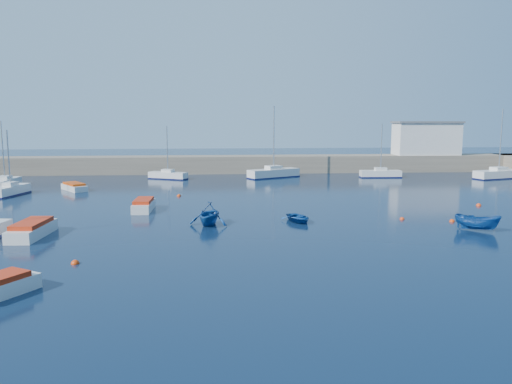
{
  "coord_description": "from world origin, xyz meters",
  "views": [
    {
      "loc": [
        -3.61,
        -31.13,
        8.3
      ],
      "look_at": [
        0.15,
        14.21,
        1.6
      ],
      "focal_mm": 35.0,
      "sensor_mm": 36.0,
      "label": 1
    }
  ],
  "objects": [
    {
      "name": "sailboat_7",
      "position": [
        19.95,
        37.89,
        0.56
      ],
      "size": [
        5.79,
        1.81,
        7.61
      ],
      "rotation": [
        0.0,
        0.0,
        1.53
      ],
      "color": "silver",
      "rests_on": "ground"
    },
    {
      "name": "sailboat_5",
      "position": [
        -10.12,
        38.44,
        0.54
      ],
      "size": [
        5.62,
        3.75,
        7.29
      ],
      "rotation": [
        0.0,
        0.0,
        1.13
      ],
      "color": "silver",
      "rests_on": "ground"
    },
    {
      "name": "dinghy_right",
      "position": [
        15.89,
        3.86,
        0.62
      ],
      "size": [
        3.33,
        2.88,
        1.25
      ],
      "primitive_type": "imported",
      "rotation": [
        0.0,
        0.0,
        0.95
      ],
      "color": "navy",
      "rests_on": "ground"
    },
    {
      "name": "motorboat_0",
      "position": [
        -16.6,
        4.66,
        0.53
      ],
      "size": [
        2.11,
        5.16,
        1.13
      ],
      "rotation": [
        0.0,
        0.0,
        -0.07
      ],
      "color": "silver",
      "rests_on": "ground"
    },
    {
      "name": "dinghy_center",
      "position": [
        3.11,
        8.18,
        0.32
      ],
      "size": [
        2.96,
        3.55,
        0.63
      ],
      "primitive_type": "imported",
      "rotation": [
        0.0,
        0.0,
        0.28
      ],
      "color": "navy",
      "rests_on": "ground"
    },
    {
      "name": "ground",
      "position": [
        0.0,
        0.0,
        0.0
      ],
      "size": [
        220.0,
        220.0,
        0.0
      ],
      "primitive_type": "plane",
      "color": "#0C1E36",
      "rests_on": "ground"
    },
    {
      "name": "sailboat_8",
      "position": [
        35.96,
        35.14,
        0.65
      ],
      "size": [
        7.68,
        4.12,
        9.68
      ],
      "rotation": [
        0.0,
        0.0,
        1.86
      ],
      "color": "silver",
      "rests_on": "ground"
    },
    {
      "name": "motorboat_2",
      "position": [
        -19.99,
        28.04,
        0.43
      ],
      "size": [
        3.85,
        4.51,
        0.91
      ],
      "rotation": [
        0.0,
        0.0,
        0.62
      ],
      "color": "silver",
      "rests_on": "ground"
    },
    {
      "name": "buoy_4",
      "position": [
        21.65,
        14.14,
        0.0
      ],
      "size": [
        0.5,
        0.5,
        0.5
      ],
      "primitive_type": "sphere",
      "color": "red",
      "rests_on": "ground"
    },
    {
      "name": "dinghy_left",
      "position": [
        -4.11,
        7.5,
        0.91
      ],
      "size": [
        3.86,
        4.18,
        1.83
      ],
      "primitive_type": "imported",
      "rotation": [
        0.0,
        0.0,
        -0.29
      ],
      "color": "navy",
      "rests_on": "ground"
    },
    {
      "name": "motorboat_1",
      "position": [
        -10.13,
        14.33,
        0.51
      ],
      "size": [
        1.62,
        4.43,
        1.08
      ],
      "rotation": [
        0.0,
        0.0,
        -0.02
      ],
      "color": "silver",
      "rests_on": "ground"
    },
    {
      "name": "buoy_2",
      "position": [
        15.59,
        7.17,
        0.0
      ],
      "size": [
        0.44,
        0.44,
        0.44
      ],
      "primitive_type": "sphere",
      "color": "red",
      "rests_on": "ground"
    },
    {
      "name": "buoy_0",
      "position": [
        -11.72,
        -2.5,
        0.0
      ],
      "size": [
        0.48,
        0.48,
        0.48
      ],
      "primitive_type": "sphere",
      "color": "red",
      "rests_on": "ground"
    },
    {
      "name": "back_wall",
      "position": [
        0.0,
        46.0,
        1.3
      ],
      "size": [
        96.0,
        4.5,
        2.6
      ],
      "primitive_type": "cube",
      "color": "#786C5B",
      "rests_on": "ground"
    },
    {
      "name": "harbor_office",
      "position": [
        30.0,
        46.0,
        5.1
      ],
      "size": [
        10.0,
        4.0,
        5.0
      ],
      "primitive_type": "cube",
      "color": "silver",
      "rests_on": "back_wall"
    },
    {
      "name": "buoy_3",
      "position": [
        -7.51,
        22.59,
        0.0
      ],
      "size": [
        0.46,
        0.46,
        0.46
      ],
      "primitive_type": "sphere",
      "color": "red",
      "rests_on": "ground"
    },
    {
      "name": "sailboat_3",
      "position": [
        -25.86,
        24.79,
        0.58
      ],
      "size": [
        2.6,
        5.47,
        7.1
      ],
      "rotation": [
        0.0,
        0.0,
        -0.22
      ],
      "color": "silver",
      "rests_on": "ground"
    },
    {
      "name": "sailboat_4",
      "position": [
        -29.22,
        31.68,
        0.55
      ],
      "size": [
        1.74,
        6.14,
        8.05
      ],
      "rotation": [
        0.0,
        0.0,
        -0.0
      ],
      "color": "silver",
      "rests_on": "ground"
    },
    {
      "name": "buoy_1",
      "position": [
        11.86,
        8.39,
        0.0
      ],
      "size": [
        0.41,
        0.41,
        0.41
      ],
      "primitive_type": "sphere",
      "color": "red",
      "rests_on": "ground"
    },
    {
      "name": "sailboat_6",
      "position": [
        4.73,
        38.99,
        0.68
      ],
      "size": [
        7.79,
        5.48,
        10.05
      ],
      "rotation": [
        0.0,
        0.0,
        2.06
      ],
      "color": "silver",
      "rests_on": "ground"
    }
  ]
}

